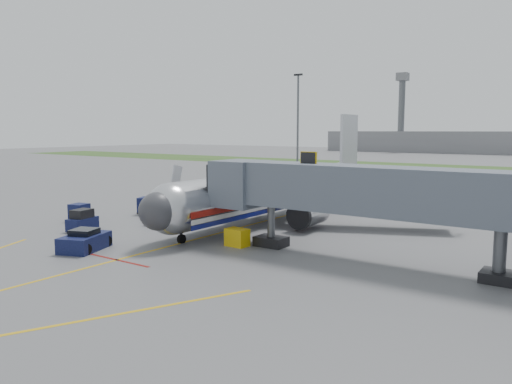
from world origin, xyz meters
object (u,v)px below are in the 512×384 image
Objects in this scene: ramp_worker at (184,202)px; belt_loader at (163,217)px; pushback_tug at (85,241)px; baggage_tug at (82,221)px; airliner at (278,190)px.

belt_loader is at bearing -123.02° from ramp_worker.
pushback_tug is 7.34m from baggage_tug.
ramp_worker is (0.11, 12.09, 0.17)m from baggage_tug.
belt_loader reaches higher than baggage_tug.
belt_loader is at bearing 106.27° from pushback_tug.
baggage_tug is 12.09m from ramp_worker.
belt_loader is (-3.06, 10.49, -0.13)m from pushback_tug.
airliner is at bearing -45.43° from ramp_worker.
airliner is 17.80m from baggage_tug.
airliner is 8.51× the size of belt_loader.
airliner reaches higher than ramp_worker.
pushback_tug is 0.99× the size of belt_loader.
airliner is 18.50× the size of ramp_worker.
airliner is at bearing 77.95° from pushback_tug.
airliner reaches higher than baggage_tug.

